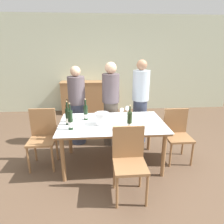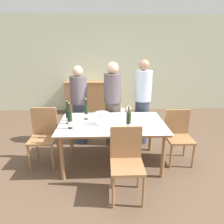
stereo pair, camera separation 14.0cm
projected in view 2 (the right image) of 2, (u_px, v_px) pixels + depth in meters
ground_plane at (112, 163)px, 3.45m from camera, size 12.00×12.00×0.00m
back_wall at (108, 65)px, 6.01m from camera, size 8.00×0.10×2.80m
sideboard_cabinet at (91, 97)px, 6.00m from camera, size 1.49×0.46×0.95m
dining_table at (112, 126)px, 3.24m from camera, size 1.68×1.03×0.75m
ice_bucket at (102, 118)px, 3.13m from camera, size 0.22×0.22×0.19m
wine_bottle_0 at (68, 116)px, 3.13m from camera, size 0.07×0.07×0.38m
wine_bottle_1 at (129, 122)px, 2.86m from camera, size 0.07×0.07×0.38m
wine_bottle_2 at (86, 113)px, 3.33m from camera, size 0.07×0.07×0.36m
wine_bottle_3 at (69, 113)px, 3.25m from camera, size 0.07×0.07×0.38m
wine_bottle_4 at (70, 120)px, 2.94m from camera, size 0.07×0.07×0.41m
wine_glass_0 at (123, 110)px, 3.51m from camera, size 0.08×0.08×0.14m
wine_glass_1 at (149, 115)px, 3.30m from camera, size 0.08×0.08×0.14m
wine_glass_2 at (128, 109)px, 3.57m from camera, size 0.08×0.08×0.16m
wine_glass_3 at (77, 118)px, 3.15m from camera, size 0.07×0.07×0.13m
wine_glass_4 at (146, 118)px, 3.14m from camera, size 0.08×0.08×0.15m
chair_right_end at (178, 133)px, 3.41m from camera, size 0.42×0.42×0.89m
chair_left_end at (44, 133)px, 3.33m from camera, size 0.42×0.42×0.95m
chair_near_front at (127, 158)px, 2.58m from camera, size 0.42×0.42×0.94m
person_host at (79, 106)px, 3.98m from camera, size 0.33×0.33×1.57m
person_guest_left at (113, 105)px, 3.91m from camera, size 0.33×0.33×1.65m
person_guest_right at (142, 103)px, 3.97m from camera, size 0.33×0.33×1.69m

